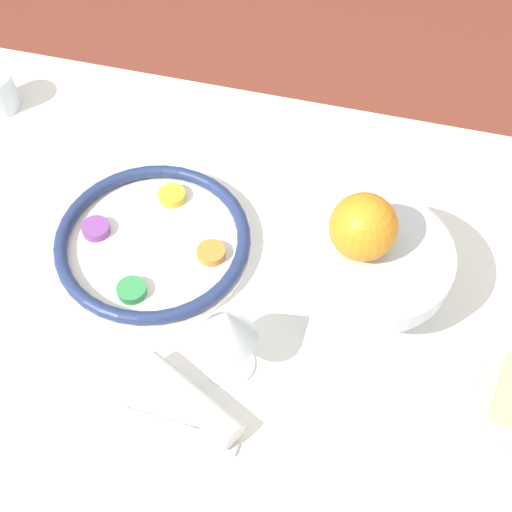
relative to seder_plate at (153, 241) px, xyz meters
name	(u,v)px	position (x,y,z in m)	size (l,w,h in m)	color
ground_plane	(269,470)	(0.20, -0.03, -0.77)	(8.00, 8.00, 0.00)	brown
dining_table	(272,402)	(0.20, -0.03, -0.39)	(1.40, 0.80, 0.75)	white
seder_plate	(153,241)	(0.00, 0.00, 0.00)	(0.29, 0.29, 0.03)	white
wine_glass	(227,328)	(0.16, -0.16, 0.08)	(0.08, 0.08, 0.13)	silver
fruit_stand	(371,262)	(0.32, -0.01, 0.07)	(0.21, 0.21, 0.11)	silver
orange_fruit	(363,227)	(0.30, -0.01, 0.14)	(0.09, 0.09, 0.09)	orange
napkin_roll	(190,399)	(0.13, -0.23, 0.00)	(0.16, 0.10, 0.04)	white
spoon	(178,432)	(0.12, -0.27, -0.01)	(0.16, 0.03, 0.01)	silver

